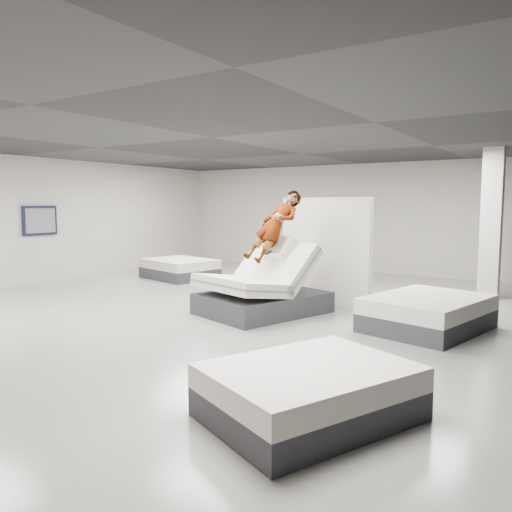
% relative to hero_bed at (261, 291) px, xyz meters
% --- Properties ---
extents(room, '(14.00, 14.04, 3.20)m').
position_rel_hero_bed_xyz_m(room, '(-0.71, -0.55, 1.18)').
color(room, '#A3A19A').
rests_on(room, ground).
extents(hero_bed, '(2.19, 2.55, 1.42)m').
position_rel_hero_bed_xyz_m(hero_bed, '(0.00, 0.00, 0.00)').
color(hero_bed, '#343438').
rests_on(hero_bed, floor).
extents(person, '(1.00, 1.63, 1.22)m').
position_rel_hero_bed_xyz_m(person, '(0.10, 0.32, 0.91)').
color(person, slate).
rests_on(person, hero_bed).
extents(remote, '(0.09, 0.15, 0.08)m').
position_rel_hero_bed_xyz_m(remote, '(0.21, -0.07, 0.73)').
color(remote, black).
rests_on(remote, person).
extents(divider_panel, '(2.29, 0.82, 2.15)m').
position_rel_hero_bed_xyz_m(divider_panel, '(0.52, 1.58, 0.66)').
color(divider_panel, silver).
rests_on(divider_panel, floor).
extents(flat_bed_right_far, '(1.88, 2.26, 0.54)m').
position_rel_hero_bed_xyz_m(flat_bed_right_far, '(2.90, 0.44, -0.15)').
color(flat_bed_right_far, '#343438').
rests_on(flat_bed_right_far, floor).
extents(flat_bed_right_near, '(2.01, 2.25, 0.51)m').
position_rel_hero_bed_xyz_m(flat_bed_right_near, '(2.82, -3.59, -0.17)').
color(flat_bed_right_near, '#343438').
rests_on(flat_bed_right_near, floor).
extents(flat_bed_left_far, '(2.17, 1.81, 0.52)m').
position_rel_hero_bed_xyz_m(flat_bed_left_far, '(-4.23, 2.49, -0.16)').
color(flat_bed_left_far, '#343438').
rests_on(flat_bed_left_far, floor).
extents(column, '(0.40, 0.40, 3.20)m').
position_rel_hero_bed_xyz_m(column, '(3.29, 3.95, 1.18)').
color(column, silver).
rests_on(column, floor).
extents(wall_poster, '(0.06, 0.95, 0.75)m').
position_rel_hero_bed_xyz_m(wall_poster, '(-6.64, -0.05, 1.18)').
color(wall_poster, black).
rests_on(wall_poster, wall_left).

